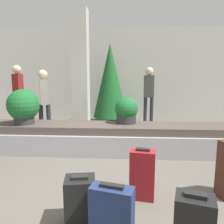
# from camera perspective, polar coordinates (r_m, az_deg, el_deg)

# --- Properties ---
(ground_plane) EXTENTS (18.00, 18.00, 0.00)m
(ground_plane) POSITION_cam_1_polar(r_m,az_deg,el_deg) (3.00, -2.13, -20.73)
(ground_plane) COLOR #59544C
(back_wall) EXTENTS (18.00, 0.06, 3.20)m
(back_wall) POSITION_cam_1_polar(r_m,az_deg,el_deg) (7.96, 1.66, 9.91)
(back_wall) COLOR beige
(back_wall) RESTS_ON ground_plane
(carousel) EXTENTS (8.36, 0.91, 0.55)m
(carousel) POSITION_cam_1_polar(r_m,az_deg,el_deg) (4.46, 0.00, -6.85)
(carousel) COLOR #9E9EA3
(carousel) RESTS_ON ground_plane
(pillar) EXTENTS (0.41, 0.41, 3.20)m
(pillar) POSITION_cam_1_polar(r_m,az_deg,el_deg) (5.85, -8.20, 10.10)
(pillar) COLOR beige
(pillar) RESTS_ON ground_plane
(suitcase_1) EXTENTS (0.34, 0.30, 0.51)m
(suitcase_1) POSITION_cam_1_polar(r_m,az_deg,el_deg) (2.43, -8.28, -21.82)
(suitcase_1) COLOR black
(suitcase_1) RESTS_ON ground_plane
(suitcase_2) EXTENTS (0.42, 0.26, 0.57)m
(suitcase_2) POSITION_cam_1_polar(r_m,az_deg,el_deg) (2.15, -0.06, -25.37)
(suitcase_2) COLOR navy
(suitcase_2) RESTS_ON ground_plane
(suitcase_6) EXTENTS (0.33, 0.23, 0.64)m
(suitcase_6) POSITION_cam_1_polar(r_m,az_deg,el_deg) (2.81, 7.94, -15.86)
(suitcase_6) COLOR maroon
(suitcase_6) RESTS_ON ground_plane
(potted_plant_0) EXTENTS (0.63, 0.63, 0.70)m
(potted_plant_0) POSITION_cam_1_polar(r_m,az_deg,el_deg) (4.71, -22.15, 1.33)
(potted_plant_0) COLOR #2D2D2D
(potted_plant_0) RESTS_ON carousel
(potted_plant_1) EXTENTS (0.47, 0.47, 0.53)m
(potted_plant_1) POSITION_cam_1_polar(r_m,az_deg,el_deg) (4.48, 3.76, 0.30)
(potted_plant_1) COLOR #2D2D2D
(potted_plant_1) RESTS_ON carousel
(traveler_0) EXTENTS (0.37, 0.32, 1.84)m
(traveler_0) POSITION_cam_1_polar(r_m,az_deg,el_deg) (7.21, -23.32, 5.46)
(traveler_0) COLOR #282833
(traveler_0) RESTS_ON ground_plane
(traveler_1) EXTENTS (0.34, 0.25, 1.79)m
(traveler_1) POSITION_cam_1_polar(r_m,az_deg,el_deg) (7.00, 9.61, 5.70)
(traveler_1) COLOR #282833
(traveler_1) RESTS_ON ground_plane
(traveler_2) EXTENTS (0.31, 0.37, 1.67)m
(traveler_2) POSITION_cam_1_polar(r_m,az_deg,el_deg) (5.84, -17.36, 3.84)
(traveler_2) COLOR #282833
(traveler_2) RESTS_ON ground_plane
(decorated_tree) EXTENTS (1.12, 1.12, 2.56)m
(decorated_tree) POSITION_cam_1_polar(r_m,az_deg,el_deg) (7.17, -0.49, 8.15)
(decorated_tree) COLOR #4C331E
(decorated_tree) RESTS_ON ground_plane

